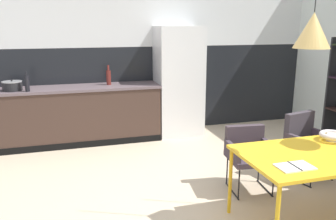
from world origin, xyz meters
TOP-DOWN VIEW (x-y plane):
  - ground_plane at (0.00, 0.00)m, footprint 7.93×7.93m
  - back_wall_splashback_dark at (0.00, 2.99)m, footprint 6.10×0.12m
  - back_wall_panel_upper at (0.00, 2.99)m, footprint 6.10×0.12m
  - kitchen_counter at (-1.46, 2.63)m, footprint 2.92×0.63m
  - refrigerator_column at (0.39, 2.63)m, footprint 0.76×0.60m
  - dining_table at (0.87, -0.44)m, footprint 1.69×0.88m
  - armchair_far_side at (1.36, 0.50)m, footprint 0.58×0.57m
  - armchair_corner_seat at (0.51, 0.41)m, footprint 0.53×0.52m
  - fruit_bowl at (1.11, -0.19)m, footprint 0.27×0.27m
  - open_book at (0.33, -0.66)m, footprint 0.30×0.19m
  - cooking_pot at (-2.22, 2.56)m, footprint 0.28×0.28m
  - bottle_wine_green at (-0.79, 2.68)m, footprint 0.07×0.07m
  - bottle_vinegar_dark at (-1.99, 2.42)m, footprint 0.07×0.07m
  - pendant_lamp_over_table_near at (0.54, -0.46)m, footprint 0.30×0.30m

SIDE VIEW (x-z plane):
  - ground_plane at x=0.00m, z-range 0.00..0.00m
  - kitchen_counter at x=-1.46m, z-range 0.00..0.91m
  - armchair_corner_seat at x=0.51m, z-range 0.11..0.84m
  - armchair_far_side at x=1.36m, z-range 0.10..0.91m
  - dining_table at x=0.87m, z-range 0.32..1.04m
  - open_book at x=0.33m, z-range 0.72..0.73m
  - back_wall_splashback_dark at x=0.00m, z-range 0.00..1.50m
  - fruit_bowl at x=1.11m, z-range 0.73..0.82m
  - refrigerator_column at x=0.39m, z-range 0.00..1.84m
  - cooking_pot at x=-2.22m, z-range 0.90..1.07m
  - bottle_vinegar_dark at x=-1.99m, z-range 0.89..1.18m
  - bottle_wine_green at x=-0.79m, z-range 0.88..1.20m
  - pendant_lamp_over_table_near at x=0.54m, z-range 1.18..2.45m
  - back_wall_panel_upper at x=0.00m, z-range 1.50..2.99m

